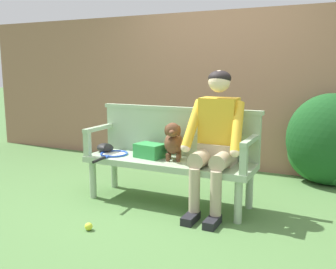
% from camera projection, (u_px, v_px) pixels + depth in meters
% --- Properties ---
extents(ground_plane, '(40.00, 40.00, 0.00)m').
position_uv_depth(ground_plane, '(168.00, 203.00, 3.85)').
color(ground_plane, '#4C753D').
extents(brick_garden_fence, '(8.00, 0.30, 2.07)m').
position_uv_depth(brick_garden_fence, '(223.00, 90.00, 5.20)').
color(brick_garden_fence, '#936651').
rests_on(brick_garden_fence, ground).
extents(hedge_bush_mid_left, '(0.85, 0.52, 0.73)m').
position_uv_depth(hedge_bush_mid_left, '(325.00, 153.00, 4.42)').
color(hedge_bush_mid_left, '#286B2D').
rests_on(hedge_bush_mid_left, ground).
extents(hedge_bush_far_left, '(0.98, 0.64, 1.06)m').
position_uv_depth(hedge_bush_far_left, '(330.00, 140.00, 4.35)').
color(hedge_bush_far_left, '#194C1E').
rests_on(hedge_bush_far_left, ground).
extents(hedge_bush_far_right, '(0.98, 0.61, 1.01)m').
position_uv_depth(hedge_bush_far_right, '(334.00, 142.00, 4.34)').
color(hedge_bush_far_right, '#286B2D').
rests_on(hedge_bush_far_right, ground).
extents(garden_bench, '(1.70, 0.52, 0.45)m').
position_uv_depth(garden_bench, '(168.00, 165.00, 3.78)').
color(garden_bench, '#9EB793').
rests_on(garden_bench, ground).
extents(bench_backrest, '(1.74, 0.06, 0.50)m').
position_uv_depth(bench_backrest, '(178.00, 131.00, 3.93)').
color(bench_backrest, '#9EB793').
rests_on(bench_backrest, garden_bench).
extents(bench_armrest_left_end, '(0.06, 0.52, 0.28)m').
position_uv_depth(bench_armrest_left_end, '(95.00, 135.00, 4.01)').
color(bench_armrest_left_end, '#9EB793').
rests_on(bench_armrest_left_end, garden_bench).
extents(bench_armrest_right_end, '(0.06, 0.52, 0.28)m').
position_uv_depth(bench_armrest_right_end, '(248.00, 148.00, 3.31)').
color(bench_armrest_right_end, '#9EB793').
rests_on(bench_armrest_right_end, garden_bench).
extents(person_seated, '(0.56, 0.66, 1.32)m').
position_uv_depth(person_seated, '(216.00, 136.00, 3.50)').
color(person_seated, black).
rests_on(person_seated, ground).
extents(dog_on_bench, '(0.26, 0.38, 0.38)m').
position_uv_depth(dog_on_bench, '(173.00, 141.00, 3.71)').
color(dog_on_bench, brown).
rests_on(dog_on_bench, garden_bench).
extents(tennis_racket, '(0.32, 0.57, 0.03)m').
position_uv_depth(tennis_racket, '(113.00, 154.00, 3.96)').
color(tennis_racket, blue).
rests_on(tennis_racket, garden_bench).
extents(baseball_glove, '(0.28, 0.26, 0.09)m').
position_uv_depth(baseball_glove, '(105.00, 148.00, 4.11)').
color(baseball_glove, black).
rests_on(baseball_glove, garden_bench).
extents(sports_bag, '(0.31, 0.25, 0.14)m').
position_uv_depth(sports_bag, '(150.00, 151.00, 3.85)').
color(sports_bag, '#2D8E42').
rests_on(sports_bag, garden_bench).
extents(tennis_ball, '(0.07, 0.07, 0.07)m').
position_uv_depth(tennis_ball, '(89.00, 227.00, 3.19)').
color(tennis_ball, '#CCDB33').
rests_on(tennis_ball, ground).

